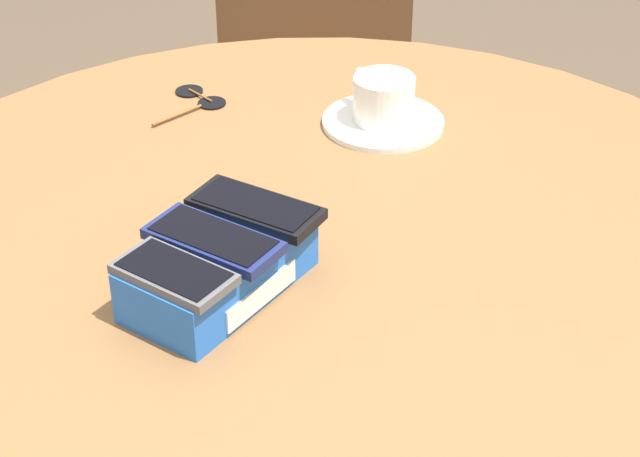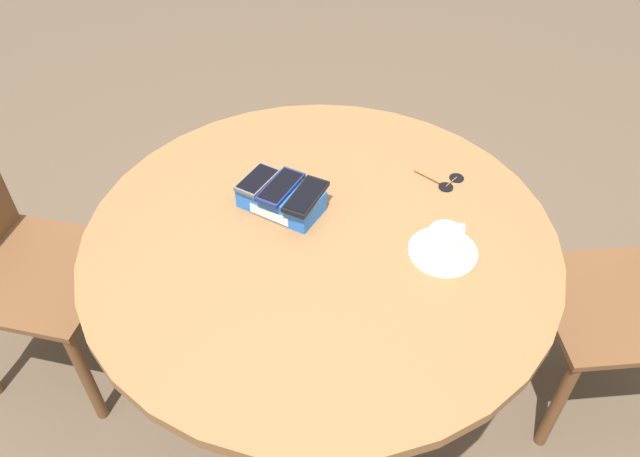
{
  "view_description": "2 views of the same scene",
  "coord_description": "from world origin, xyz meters",
  "px_view_note": "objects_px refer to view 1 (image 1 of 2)",
  "views": [
    {
      "loc": [
        -0.77,
        -0.61,
        1.44
      ],
      "look_at": [
        0.0,
        0.0,
        0.8
      ],
      "focal_mm": 60.0,
      "sensor_mm": 36.0,
      "label": 1
    },
    {
      "loc": [
        0.6,
        -0.89,
        1.82
      ],
      "look_at": [
        0.0,
        0.0,
        0.8
      ],
      "focal_mm": 35.0,
      "sensor_mm": 36.0,
      "label": 2
    }
  ],
  "objects_px": {
    "phone_navy": "(213,240)",
    "coffee_cup": "(383,97)",
    "round_table": "(320,308)",
    "sunglasses": "(198,99)",
    "chair_near_window": "(315,123)",
    "phone_black": "(255,208)",
    "saucer": "(383,122)",
    "phone_box": "(219,269)",
    "phone_gray": "(174,273)"
  },
  "relations": [
    {
      "from": "sunglasses",
      "to": "chair_near_window",
      "type": "relative_size",
      "value": 0.15
    },
    {
      "from": "phone_navy",
      "to": "round_table",
      "type": "bearing_deg",
      "value": -12.19
    },
    {
      "from": "round_table",
      "to": "phone_box",
      "type": "height_order",
      "value": "phone_box"
    },
    {
      "from": "phone_gray",
      "to": "coffee_cup",
      "type": "relative_size",
      "value": 1.11
    },
    {
      "from": "phone_navy",
      "to": "saucer",
      "type": "relative_size",
      "value": 0.9
    },
    {
      "from": "phone_navy",
      "to": "chair_near_window",
      "type": "bearing_deg",
      "value": 32.88
    },
    {
      "from": "phone_box",
      "to": "chair_near_window",
      "type": "height_order",
      "value": "chair_near_window"
    },
    {
      "from": "round_table",
      "to": "saucer",
      "type": "xyz_separation_m",
      "value": [
        0.27,
        0.11,
        0.09
      ]
    },
    {
      "from": "phone_navy",
      "to": "sunglasses",
      "type": "bearing_deg",
      "value": 46.37
    },
    {
      "from": "sunglasses",
      "to": "chair_near_window",
      "type": "bearing_deg",
      "value": 22.82
    },
    {
      "from": "phone_black",
      "to": "coffee_cup",
      "type": "bearing_deg",
      "value": 12.64
    },
    {
      "from": "saucer",
      "to": "coffee_cup",
      "type": "height_order",
      "value": "coffee_cup"
    },
    {
      "from": "saucer",
      "to": "chair_near_window",
      "type": "relative_size",
      "value": 0.19
    },
    {
      "from": "phone_black",
      "to": "sunglasses",
      "type": "height_order",
      "value": "phone_black"
    },
    {
      "from": "phone_box",
      "to": "coffee_cup",
      "type": "relative_size",
      "value": 1.9
    },
    {
      "from": "phone_navy",
      "to": "coffee_cup",
      "type": "distance_m",
      "value": 0.42
    },
    {
      "from": "saucer",
      "to": "phone_gray",
      "type": "bearing_deg",
      "value": -169.41
    },
    {
      "from": "phone_box",
      "to": "chair_near_window",
      "type": "bearing_deg",
      "value": 33.12
    },
    {
      "from": "saucer",
      "to": "coffee_cup",
      "type": "relative_size",
      "value": 1.48
    },
    {
      "from": "phone_gray",
      "to": "chair_near_window",
      "type": "distance_m",
      "value": 1.15
    },
    {
      "from": "phone_box",
      "to": "sunglasses",
      "type": "distance_m",
      "value": 0.45
    },
    {
      "from": "phone_navy",
      "to": "saucer",
      "type": "xyz_separation_m",
      "value": [
        0.41,
        0.08,
        -0.06
      ]
    },
    {
      "from": "phone_black",
      "to": "chair_near_window",
      "type": "xyz_separation_m",
      "value": [
        0.78,
        0.55,
        -0.4
      ]
    },
    {
      "from": "phone_black",
      "to": "phone_gray",
      "type": "bearing_deg",
      "value": -173.66
    },
    {
      "from": "chair_near_window",
      "to": "phone_black",
      "type": "bearing_deg",
      "value": -145.1
    },
    {
      "from": "round_table",
      "to": "sunglasses",
      "type": "distance_m",
      "value": 0.4
    },
    {
      "from": "phone_box",
      "to": "phone_black",
      "type": "xyz_separation_m",
      "value": [
        0.07,
        0.01,
        0.04
      ]
    },
    {
      "from": "phone_navy",
      "to": "sunglasses",
      "type": "xyz_separation_m",
      "value": [
        0.31,
        0.32,
        -0.06
      ]
    },
    {
      "from": "round_table",
      "to": "chair_near_window",
      "type": "distance_m",
      "value": 0.96
    },
    {
      "from": "round_table",
      "to": "phone_box",
      "type": "xyz_separation_m",
      "value": [
        -0.13,
        0.03,
        0.12
      ]
    },
    {
      "from": "phone_gray",
      "to": "phone_black",
      "type": "distance_m",
      "value": 0.14
    },
    {
      "from": "round_table",
      "to": "phone_box",
      "type": "bearing_deg",
      "value": 169.16
    },
    {
      "from": "sunglasses",
      "to": "chair_near_window",
      "type": "xyz_separation_m",
      "value": [
        0.55,
        0.23,
        -0.34
      ]
    },
    {
      "from": "phone_gray",
      "to": "sunglasses",
      "type": "height_order",
      "value": "phone_gray"
    },
    {
      "from": "round_table",
      "to": "sunglasses",
      "type": "relative_size",
      "value": 9.05
    },
    {
      "from": "phone_black",
      "to": "saucer",
      "type": "distance_m",
      "value": 0.35
    },
    {
      "from": "phone_navy",
      "to": "phone_black",
      "type": "xyz_separation_m",
      "value": [
        0.07,
        0.01,
        0.0
      ]
    },
    {
      "from": "phone_gray",
      "to": "chair_near_window",
      "type": "relative_size",
      "value": 0.14
    },
    {
      "from": "chair_near_window",
      "to": "phone_box",
      "type": "bearing_deg",
      "value": -146.88
    },
    {
      "from": "phone_navy",
      "to": "coffee_cup",
      "type": "bearing_deg",
      "value": 11.3
    },
    {
      "from": "phone_navy",
      "to": "sunglasses",
      "type": "height_order",
      "value": "phone_navy"
    },
    {
      "from": "phone_gray",
      "to": "sunglasses",
      "type": "distance_m",
      "value": 0.5
    },
    {
      "from": "phone_navy",
      "to": "chair_near_window",
      "type": "distance_m",
      "value": 1.09
    },
    {
      "from": "phone_black",
      "to": "sunglasses",
      "type": "distance_m",
      "value": 0.4
    },
    {
      "from": "phone_gray",
      "to": "sunglasses",
      "type": "bearing_deg",
      "value": 41.69
    },
    {
      "from": "phone_black",
      "to": "saucer",
      "type": "height_order",
      "value": "phone_black"
    },
    {
      "from": "phone_black",
      "to": "saucer",
      "type": "relative_size",
      "value": 0.92
    },
    {
      "from": "phone_box",
      "to": "saucer",
      "type": "height_order",
      "value": "phone_box"
    },
    {
      "from": "round_table",
      "to": "phone_box",
      "type": "relative_size",
      "value": 5.51
    },
    {
      "from": "round_table",
      "to": "sunglasses",
      "type": "bearing_deg",
      "value": 64.08
    }
  ]
}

